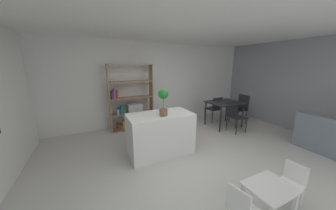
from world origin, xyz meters
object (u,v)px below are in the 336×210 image
(open_bookshelf, at_px, (130,103))
(dining_table, at_px, (224,105))
(child_chair_left, at_px, (241,208))
(child_chair_right, at_px, (292,182))
(dining_chair_window_side, at_px, (241,106))
(child_table, at_px, (269,192))
(potted_plant_on_island, at_px, (163,100))
(dining_chair_near, at_px, (235,114))
(kitchen_island, at_px, (160,134))
(dining_chair_far, at_px, (215,107))

(open_bookshelf, height_order, dining_table, open_bookshelf)
(child_chair_left, bearing_deg, child_chair_right, -98.44)
(child_chair_right, bearing_deg, dining_chair_window_side, 135.10)
(child_table, bearing_deg, dining_table, 55.95)
(child_table, distance_m, child_chair_left, 0.50)
(child_table, relative_size, child_chair_left, 0.89)
(potted_plant_on_island, relative_size, dining_chair_near, 0.64)
(kitchen_island, relative_size, dining_chair_window_side, 1.44)
(dining_chair_far, bearing_deg, open_bookshelf, -16.60)
(child_table, height_order, dining_chair_far, dining_chair_far)
(kitchen_island, height_order, child_chair_right, kitchen_island)
(potted_plant_on_island, distance_m, child_chair_right, 2.38)
(dining_chair_far, bearing_deg, child_chair_left, 49.65)
(child_table, xyz_separation_m, dining_chair_far, (1.84, 3.14, 0.15))
(dining_table, distance_m, dining_chair_window_side, 0.73)
(dining_table, height_order, dining_chair_near, dining_chair_near)
(open_bookshelf, bearing_deg, dining_chair_window_side, -17.14)
(potted_plant_on_island, height_order, child_table, potted_plant_on_island)
(child_chair_left, height_order, dining_chair_far, dining_chair_far)
(open_bookshelf, xyz_separation_m, child_table, (0.87, -3.76, -0.45))
(dining_table, xyz_separation_m, dining_chair_near, (0.00, -0.43, -0.18))
(dining_table, relative_size, dining_chair_near, 1.18)
(child_chair_left, relative_size, dining_chair_near, 0.74)
(child_table, bearing_deg, open_bookshelf, 103.02)
(child_chair_left, xyz_separation_m, dining_chair_far, (2.34, 3.15, 0.17))
(kitchen_island, height_order, dining_chair_window_side, dining_chair_window_side)
(dining_chair_far, bearing_deg, dining_chair_window_side, 144.77)
(child_chair_left, bearing_deg, kitchen_island, -6.40)
(kitchen_island, distance_m, child_chair_left, 2.07)
(child_chair_right, relative_size, dining_chair_far, 0.68)
(kitchen_island, bearing_deg, dining_chair_near, 5.25)
(kitchen_island, bearing_deg, open_bookshelf, 98.79)
(kitchen_island, xyz_separation_m, potted_plant_on_island, (0.02, -0.14, 0.77))
(dining_chair_window_side, xyz_separation_m, dining_chair_near, (-0.72, -0.42, -0.05))
(dining_chair_far, distance_m, dining_chair_near, 0.86)
(potted_plant_on_island, relative_size, dining_chair_window_side, 0.58)
(child_chair_right, bearing_deg, open_bookshelf, -167.61)
(potted_plant_on_island, relative_size, dining_table, 0.54)
(potted_plant_on_island, bearing_deg, kitchen_island, 96.46)
(child_chair_left, bearing_deg, dining_chair_far, -45.93)
(child_table, height_order, dining_table, dining_table)
(dining_chair_near, bearing_deg, child_chair_left, -135.09)
(child_chair_left, relative_size, dining_chair_window_side, 0.66)
(child_chair_right, xyz_separation_m, dining_chair_window_side, (2.05, 2.70, 0.24))
(dining_chair_window_side, bearing_deg, child_chair_right, -32.63)
(dining_chair_far, bearing_deg, child_table, 55.92)
(potted_plant_on_island, bearing_deg, dining_chair_far, 26.64)
(dining_table, bearing_deg, dining_chair_window_side, -0.60)
(open_bookshelf, bearing_deg, child_chair_right, -69.92)
(kitchen_island, xyz_separation_m, child_chair_left, (0.10, -2.07, -0.10))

